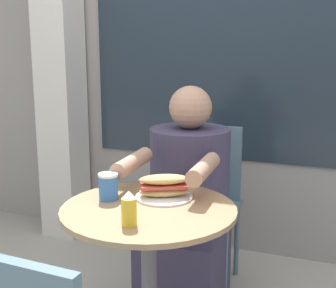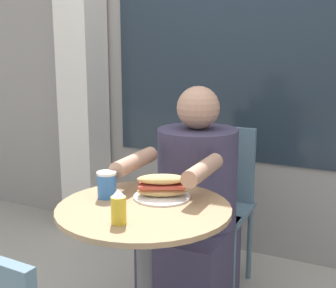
{
  "view_description": "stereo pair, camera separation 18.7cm",
  "coord_description": "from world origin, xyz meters",
  "px_view_note": "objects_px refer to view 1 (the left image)",
  "views": [
    {
      "loc": [
        0.66,
        -1.51,
        1.32
      ],
      "look_at": [
        0.0,
        0.2,
        0.92
      ],
      "focal_mm": 50.0,
      "sensor_mm": 36.0,
      "label": 1
    },
    {
      "loc": [
        0.83,
        -1.43,
        1.32
      ],
      "look_at": [
        0.0,
        0.2,
        0.92
      ],
      "focal_mm": 50.0,
      "sensor_mm": 36.0,
      "label": 2
    }
  ],
  "objects_px": {
    "condiment_bottle": "(129,209)",
    "drink_cup": "(108,187)",
    "sandwich_on_plate": "(164,188)",
    "diner_chair": "(206,190)",
    "seated_diner": "(187,219)",
    "cafe_table": "(149,256)"
  },
  "relations": [
    {
      "from": "condiment_bottle",
      "to": "drink_cup",
      "type": "bearing_deg",
      "value": 132.24
    },
    {
      "from": "sandwich_on_plate",
      "to": "diner_chair",
      "type": "bearing_deg",
      "value": 93.56
    },
    {
      "from": "drink_cup",
      "to": "seated_diner",
      "type": "bearing_deg",
      "value": 73.13
    },
    {
      "from": "cafe_table",
      "to": "sandwich_on_plate",
      "type": "distance_m",
      "value": 0.27
    },
    {
      "from": "sandwich_on_plate",
      "to": "drink_cup",
      "type": "relative_size",
      "value": 2.16
    },
    {
      "from": "cafe_table",
      "to": "condiment_bottle",
      "type": "xyz_separation_m",
      "value": [
        0.01,
        -0.18,
        0.26
      ]
    },
    {
      "from": "seated_diner",
      "to": "drink_cup",
      "type": "xyz_separation_m",
      "value": [
        -0.15,
        -0.51,
        0.3
      ]
    },
    {
      "from": "cafe_table",
      "to": "diner_chair",
      "type": "bearing_deg",
      "value": 92.19
    },
    {
      "from": "sandwich_on_plate",
      "to": "condiment_bottle",
      "type": "distance_m",
      "value": 0.31
    },
    {
      "from": "diner_chair",
      "to": "drink_cup",
      "type": "relative_size",
      "value": 8.33
    },
    {
      "from": "cafe_table",
      "to": "sandwich_on_plate",
      "type": "bearing_deg",
      "value": 83.54
    },
    {
      "from": "cafe_table",
      "to": "diner_chair",
      "type": "relative_size",
      "value": 0.83
    },
    {
      "from": "sandwich_on_plate",
      "to": "drink_cup",
      "type": "bearing_deg",
      "value": -153.69
    },
    {
      "from": "drink_cup",
      "to": "condiment_bottle",
      "type": "relative_size",
      "value": 0.86
    },
    {
      "from": "seated_diner",
      "to": "sandwich_on_plate",
      "type": "xyz_separation_m",
      "value": [
        0.04,
        -0.41,
        0.29
      ]
    },
    {
      "from": "cafe_table",
      "to": "drink_cup",
      "type": "bearing_deg",
      "value": 172.25
    },
    {
      "from": "sandwich_on_plate",
      "to": "condiment_bottle",
      "type": "height_order",
      "value": "condiment_bottle"
    },
    {
      "from": "sandwich_on_plate",
      "to": "cafe_table",
      "type": "bearing_deg",
      "value": -96.46
    },
    {
      "from": "diner_chair",
      "to": "seated_diner",
      "type": "bearing_deg",
      "value": 88.33
    },
    {
      "from": "cafe_table",
      "to": "seated_diner",
      "type": "xyz_separation_m",
      "value": [
        -0.03,
        0.53,
        -0.05
      ]
    },
    {
      "from": "diner_chair",
      "to": "drink_cup",
      "type": "distance_m",
      "value": 0.91
    },
    {
      "from": "sandwich_on_plate",
      "to": "seated_diner",
      "type": "bearing_deg",
      "value": 95.75
    }
  ]
}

